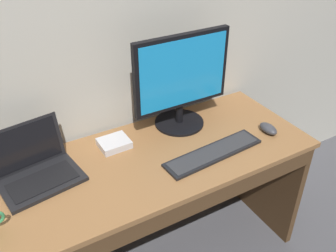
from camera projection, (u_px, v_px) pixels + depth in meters
desk at (149, 194)px, 1.75m from camera, size 1.56×0.60×0.72m
laptop_black at (38, 172)px, 1.52m from camera, size 0.35×0.30×0.22m
external_monitor at (182, 79)px, 1.75m from camera, size 0.50×0.25×0.48m
wired_keyboard at (213, 153)px, 1.67m from camera, size 0.50×0.15×0.02m
computer_mouse at (268, 129)px, 1.82m from camera, size 0.06×0.11×0.04m
external_drive_box at (114, 143)px, 1.72m from camera, size 0.14×0.12×0.03m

